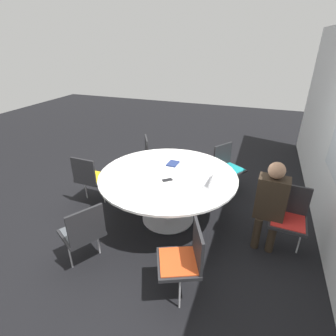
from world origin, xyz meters
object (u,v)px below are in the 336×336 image
(person_0, at_px, (271,200))
(cell_phone, at_px, (167,180))
(laptop, at_px, (208,179))
(chair_5, at_px, (185,257))
(chair_2, at_px, (154,154))
(chair_3, at_px, (90,176))
(handbag, at_px, (127,175))
(chair_0, at_px, (289,214))
(chair_4, at_px, (83,230))
(chair_1, at_px, (227,165))
(spiral_notebook, at_px, (173,164))

(person_0, bearing_deg, cell_phone, 6.26)
(laptop, bearing_deg, chair_5, 5.38)
(chair_2, relative_size, person_0, 0.71)
(chair_2, bearing_deg, chair_3, -57.54)
(chair_3, distance_m, handbag, 0.93)
(chair_2, xyz_separation_m, laptop, (1.17, 1.28, 0.30))
(chair_0, bearing_deg, chair_4, 31.05)
(chair_0, xyz_separation_m, chair_1, (-1.19, -0.94, 0.00))
(laptop, bearing_deg, chair_2, -128.24)
(chair_4, bearing_deg, cell_phone, -2.72)
(chair_4, relative_size, person_0, 0.71)
(chair_0, xyz_separation_m, laptop, (-0.01, -1.04, 0.30))
(chair_2, xyz_separation_m, handbag, (0.31, -0.43, -0.36))
(laptop, distance_m, spiral_notebook, 0.74)
(spiral_notebook, bearing_deg, chair_3, -74.20)
(chair_2, relative_size, cell_phone, 5.60)
(chair_5, distance_m, laptop, 1.18)
(chair_1, xyz_separation_m, chair_2, (0.01, -1.39, 0.00))
(chair_0, height_order, chair_4, same)
(chair_0, xyz_separation_m, spiral_notebook, (-0.39, -1.67, 0.26))
(person_0, relative_size, spiral_notebook, 5.56)
(chair_1, distance_m, chair_3, 2.32)
(handbag, bearing_deg, person_0, 69.67)
(chair_1, relative_size, spiral_notebook, 3.94)
(chair_4, height_order, cell_phone, chair_4)
(chair_1, bearing_deg, chair_5, 32.09)
(chair_5, bearing_deg, chair_4, 65.79)
(chair_1, bearing_deg, chair_4, 4.96)
(chair_2, xyz_separation_m, chair_3, (1.15, -0.63, 0.00))
(chair_1, bearing_deg, chair_2, -55.59)
(chair_2, height_order, chair_4, same)
(cell_phone, bearing_deg, chair_3, -95.95)
(chair_2, distance_m, chair_3, 1.31)
(chair_1, height_order, chair_2, same)
(chair_2, xyz_separation_m, chair_5, (2.31, 1.31, 0.00))
(chair_1, relative_size, chair_4, 1.00)
(chair_1, distance_m, handbag, 1.88)
(chair_5, bearing_deg, chair_0, -66.31)
(chair_3, distance_m, spiral_notebook, 1.36)
(chair_4, distance_m, cell_phone, 1.24)
(chair_5, height_order, handbag, chair_5)
(chair_5, xyz_separation_m, spiral_notebook, (-1.52, -0.65, 0.26))
(chair_1, distance_m, chair_2, 1.39)
(chair_2, xyz_separation_m, spiral_notebook, (0.79, 0.65, 0.26))
(chair_5, bearing_deg, spiral_notebook, -1.08)
(chair_1, bearing_deg, chair_3, -26.05)
(cell_phone, bearing_deg, chair_4, -32.74)
(chair_4, bearing_deg, laptop, -16.14)
(chair_0, distance_m, chair_1, 1.51)
(chair_3, bearing_deg, chair_4, -56.07)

